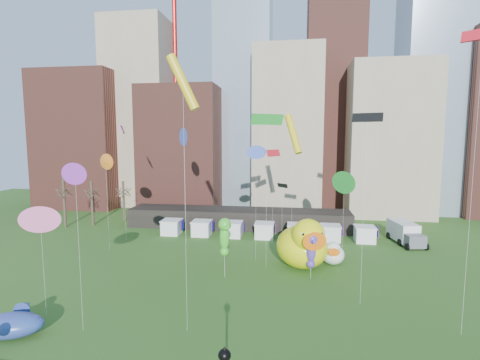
% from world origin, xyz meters
% --- Properties ---
extents(skyline, '(101.00, 23.00, 68.00)m').
position_xyz_m(skyline, '(2.25, 61.06, 21.44)').
color(skyline, brown).
rests_on(skyline, ground).
extents(pavilion, '(38.00, 6.00, 3.20)m').
position_xyz_m(pavilion, '(-4.00, 42.00, 1.60)').
color(pavilion, black).
rests_on(pavilion, ground).
extents(vendor_tents, '(33.24, 2.80, 2.40)m').
position_xyz_m(vendor_tents, '(1.02, 36.00, 1.11)').
color(vendor_tents, white).
rests_on(vendor_tents, ground).
extents(bare_trees, '(8.44, 6.44, 8.50)m').
position_xyz_m(bare_trees, '(-30.17, 40.54, 4.01)').
color(bare_trees, '#382B21').
rests_on(bare_trees, ground).
extents(big_duck, '(7.82, 9.03, 6.37)m').
position_xyz_m(big_duck, '(6.55, 23.55, 2.93)').
color(big_duck, '#EDEF0C').
rests_on(big_duck, ground).
extents(small_duck, '(2.98, 4.00, 3.07)m').
position_xyz_m(small_duck, '(10.20, 25.39, 1.41)').
color(small_duck, white).
rests_on(small_duck, ground).
extents(seahorse_green, '(1.89, 2.10, 6.78)m').
position_xyz_m(seahorse_green, '(-2.14, 19.33, 5.00)').
color(seahorse_green, silver).
rests_on(seahorse_green, ground).
extents(seahorse_purple, '(1.61, 1.87, 5.22)m').
position_xyz_m(seahorse_purple, '(7.35, 20.41, 3.56)').
color(seahorse_purple, silver).
rests_on(seahorse_purple, ground).
extents(whale_inflatable, '(5.47, 6.32, 2.18)m').
position_xyz_m(whale_inflatable, '(-16.44, 5.19, 1.00)').
color(whale_inflatable, '#36348D').
rests_on(whale_inflatable, ground).
extents(box_truck, '(3.92, 7.57, 3.07)m').
position_xyz_m(box_truck, '(21.76, 36.30, 1.57)').
color(box_truck, white).
rests_on(box_truck, ground).
extents(kite_1, '(2.26, 0.99, 9.75)m').
position_xyz_m(kite_1, '(-15.97, 8.54, 8.60)').
color(kite_1, silver).
rests_on(kite_1, ground).
extents(kite_2, '(2.57, 1.22, 17.66)m').
position_xyz_m(kite_2, '(11.60, 14.70, 17.11)').
color(kite_2, silver).
rests_on(kite_2, ground).
extents(kite_3, '(2.03, 2.74, 11.01)m').
position_xyz_m(kite_3, '(12.17, 31.40, 9.48)').
color(kite_3, silver).
rests_on(kite_3, ground).
extents(kite_4, '(2.65, 2.88, 18.56)m').
position_xyz_m(kite_4, '(5.16, 28.20, 15.96)').
color(kite_4, silver).
rests_on(kite_4, ground).
extents(kite_5, '(1.65, 0.72, 14.57)m').
position_xyz_m(kite_5, '(0.71, 25.48, 13.69)').
color(kite_5, silver).
rests_on(kite_5, ground).
extents(kite_6, '(2.01, 1.34, 13.36)m').
position_xyz_m(kite_6, '(-19.92, 26.95, 12.26)').
color(kite_6, silver).
rests_on(kite_6, ground).
extents(kite_7, '(1.72, 0.59, 13.59)m').
position_xyz_m(kite_7, '(-11.39, 6.74, 12.70)').
color(kite_7, silver).
rests_on(kite_7, ground).
extents(kite_8, '(2.00, 2.97, 13.82)m').
position_xyz_m(kite_8, '(2.40, 33.10, 13.27)').
color(kite_8, silver).
rests_on(kite_8, ground).
extents(kite_9, '(1.91, 3.79, 17.30)m').
position_xyz_m(kite_9, '(-19.68, 31.61, 16.65)').
color(kite_9, silver).
rests_on(kite_9, ground).
extents(kite_10, '(1.44, 1.39, 9.56)m').
position_xyz_m(kite_10, '(3.90, 28.38, 9.19)').
color(kite_10, silver).
rests_on(kite_10, ground).
extents(kite_11, '(3.71, 2.61, 18.19)m').
position_xyz_m(kite_11, '(2.21, 23.01, 17.52)').
color(kite_11, silver).
rests_on(kite_11, ground).
extents(kite_12, '(2.50, 0.81, 21.68)m').
position_xyz_m(kite_12, '(-3.04, 7.92, 19.55)').
color(kite_12, silver).
rests_on(kite_12, ground).
extents(kite_13, '(1.74, 2.40, 16.96)m').
position_xyz_m(kite_13, '(-10.25, 31.58, 15.62)').
color(kite_13, silver).
rests_on(kite_13, ground).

